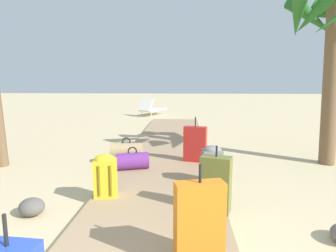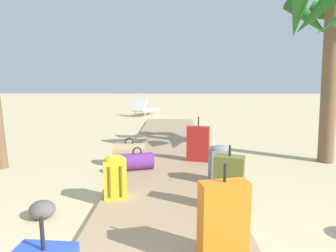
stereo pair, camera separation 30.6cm
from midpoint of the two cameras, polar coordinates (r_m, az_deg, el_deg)
name	(u,v)px [view 1 (the left image)]	position (r m, az deg, el deg)	size (l,w,h in m)	color
ground_plane	(164,169)	(5.39, 0.93, -8.43)	(60.00, 60.00, 0.00)	#D1BA8C
boardwalk	(168,153)	(6.38, 1.31, -5.27)	(1.73, 10.47, 0.08)	tan
duffel_bag_tan	(127,152)	(5.64, -6.58, -5.01)	(0.62, 0.38, 0.45)	tan
backpack_grey	(212,163)	(4.45, 10.61, -7.23)	(0.31, 0.27, 0.58)	slate
suitcase_orange	(199,223)	(2.58, 9.72, -18.32)	(0.44, 0.26, 0.87)	orange
suitcase_red	(195,144)	(5.55, 6.91, -3.54)	(0.45, 0.26, 0.85)	red
suitcase_olive	(216,184)	(3.53, 11.84, -11.09)	(0.39, 0.29, 0.79)	olive
backpack_yellow	(105,174)	(3.94, -9.97, -9.33)	(0.32, 0.27, 0.58)	gold
duffel_bag_purple	(133,161)	(5.11, -5.24, -6.82)	(0.60, 0.43, 0.40)	#6B2D84
lounge_chair	(152,108)	(13.30, -2.59, 3.45)	(1.21, 1.62, 0.81)	white
rock_left_near	(32,207)	(3.91, -23.05, -14.39)	(0.28, 0.31, 0.21)	#5B5651
rock_right_near	(219,152)	(6.57, 11.21, -4.96)	(0.18, 0.21, 0.10)	#5B5651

